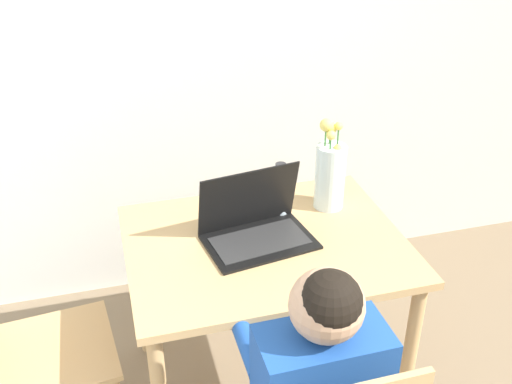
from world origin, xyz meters
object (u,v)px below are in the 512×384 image
at_px(person_seated, 314,377).
at_px(flower_vase, 330,173).
at_px(laptop, 255,224).
at_px(chair_spare, 6,325).
at_px(water_bottle, 280,191).

distance_m(person_seated, flower_vase, 0.87).
xyz_separation_m(laptop, flower_vase, (0.33, 0.14, 0.09)).
relative_size(chair_spare, water_bottle, 4.18).
relative_size(laptop, water_bottle, 1.91).
bearing_deg(water_bottle, chair_spare, -165.76).
bearing_deg(laptop, chair_spare, 178.97).
relative_size(chair_spare, laptop, 2.19).
xyz_separation_m(person_seated, water_bottle, (0.14, 0.77, 0.14)).
distance_m(person_seated, laptop, 0.65).
distance_m(chair_spare, flower_vase, 1.24).
height_order(laptop, water_bottle, laptop).
xyz_separation_m(flower_vase, water_bottle, (-0.20, -0.01, -0.05)).
xyz_separation_m(chair_spare, flower_vase, (1.19, 0.26, 0.25)).
distance_m(chair_spare, water_bottle, 1.04).
relative_size(person_seated, flower_vase, 2.91).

